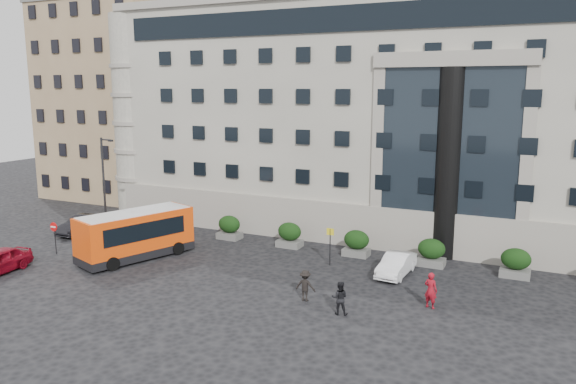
% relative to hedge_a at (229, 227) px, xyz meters
% --- Properties ---
extents(ground, '(120.00, 120.00, 0.00)m').
position_rel_hedge_a_xyz_m(ground, '(4.00, -7.80, -0.93)').
color(ground, black).
rests_on(ground, ground).
extents(civic_building, '(44.00, 24.00, 18.00)m').
position_rel_hedge_a_xyz_m(civic_building, '(10.00, 14.20, 8.07)').
color(civic_building, gray).
rests_on(civic_building, ground).
extents(entrance_column, '(1.80, 1.80, 13.00)m').
position_rel_hedge_a_xyz_m(entrance_column, '(16.00, 2.50, 5.57)').
color(entrance_column, black).
rests_on(entrance_column, ground).
extents(apartment_near, '(14.00, 14.00, 20.00)m').
position_rel_hedge_a_xyz_m(apartment_near, '(-20.00, 12.20, 9.07)').
color(apartment_near, '#917554').
rests_on(apartment_near, ground).
extents(apartment_far, '(13.00, 13.00, 22.00)m').
position_rel_hedge_a_xyz_m(apartment_far, '(-23.00, 30.20, 10.07)').
color(apartment_far, brown).
rests_on(apartment_far, ground).
extents(hedge_a, '(1.80, 1.26, 1.84)m').
position_rel_hedge_a_xyz_m(hedge_a, '(0.00, 0.00, 0.00)').
color(hedge_a, '#575755').
rests_on(hedge_a, ground).
extents(hedge_b, '(1.80, 1.26, 1.84)m').
position_rel_hedge_a_xyz_m(hedge_b, '(5.20, 0.00, 0.00)').
color(hedge_b, '#575755').
rests_on(hedge_b, ground).
extents(hedge_c, '(1.80, 1.26, 1.84)m').
position_rel_hedge_a_xyz_m(hedge_c, '(10.40, 0.00, 0.00)').
color(hedge_c, '#575755').
rests_on(hedge_c, ground).
extents(hedge_d, '(1.80, 1.26, 1.84)m').
position_rel_hedge_a_xyz_m(hedge_d, '(15.60, 0.00, 0.00)').
color(hedge_d, '#575755').
rests_on(hedge_d, ground).
extents(hedge_e, '(1.80, 1.26, 1.84)m').
position_rel_hedge_a_xyz_m(hedge_e, '(20.80, 0.00, 0.00)').
color(hedge_e, '#575755').
rests_on(hedge_e, ground).
extents(street_lamp, '(1.16, 0.18, 8.00)m').
position_rel_hedge_a_xyz_m(street_lamp, '(-7.94, -4.80, 3.44)').
color(street_lamp, '#262628').
rests_on(street_lamp, ground).
extents(bus_stop_sign, '(0.50, 0.08, 2.52)m').
position_rel_hedge_a_xyz_m(bus_stop_sign, '(9.50, -2.80, 0.80)').
color(bus_stop_sign, '#262628').
rests_on(bus_stop_sign, ground).
extents(no_entry_sign, '(0.64, 0.16, 2.32)m').
position_rel_hedge_a_xyz_m(no_entry_sign, '(-9.00, -8.84, 0.72)').
color(no_entry_sign, '#262628').
rests_on(no_entry_sign, ground).
extents(minibus, '(5.16, 8.32, 3.28)m').
position_rel_hedge_a_xyz_m(minibus, '(-3.17, -7.11, 0.88)').
color(minibus, '#ED460B').
rests_on(minibus, ground).
extents(red_truck, '(2.58, 5.42, 2.92)m').
position_rel_hedge_a_xyz_m(red_truck, '(-13.40, 9.23, 0.56)').
color(red_truck, maroon).
rests_on(red_truck, ground).
extents(parked_car_b, '(1.72, 4.55, 1.48)m').
position_rel_hedge_a_xyz_m(parked_car_b, '(-11.62, -3.73, -0.19)').
color(parked_car_b, black).
rests_on(parked_car_b, ground).
extents(parked_car_c, '(2.51, 5.22, 1.47)m').
position_rel_hedge_a_xyz_m(parked_car_c, '(-7.50, 4.20, -0.20)').
color(parked_car_c, black).
rests_on(parked_car_c, ground).
extents(parked_car_d, '(2.31, 4.97, 1.38)m').
position_rel_hedge_a_xyz_m(parked_car_d, '(-9.78, 5.75, -0.24)').
color(parked_car_d, black).
rests_on(parked_car_d, ground).
extents(white_taxi, '(1.72, 4.29, 1.39)m').
position_rel_hedge_a_xyz_m(white_taxi, '(14.00, -2.86, -0.23)').
color(white_taxi, white).
rests_on(white_taxi, ground).
extents(pedestrian_a, '(0.82, 0.65, 1.98)m').
position_rel_hedge_a_xyz_m(pedestrian_a, '(17.04, -7.31, 0.06)').
color(pedestrian_a, maroon).
rests_on(pedestrian_a, ground).
extents(pedestrian_b, '(1.01, 0.87, 1.78)m').
position_rel_hedge_a_xyz_m(pedestrian_b, '(12.95, -10.23, -0.04)').
color(pedestrian_b, black).
rests_on(pedestrian_b, ground).
extents(pedestrian_c, '(1.17, 0.71, 1.76)m').
position_rel_hedge_a_xyz_m(pedestrian_c, '(10.57, -9.28, -0.05)').
color(pedestrian_c, black).
rests_on(pedestrian_c, ground).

